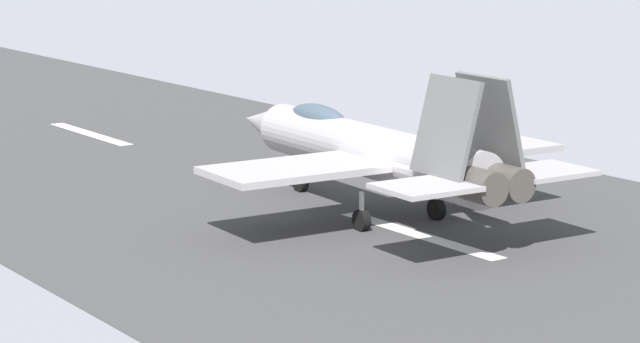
% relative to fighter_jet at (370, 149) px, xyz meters
% --- Properties ---
extents(ground_plane, '(400.00, 400.00, 0.00)m').
position_rel_fighter_jet_xyz_m(ground_plane, '(-2.41, 0.49, -2.43)').
color(ground_plane, gray).
extents(runway_strip, '(240.00, 26.00, 0.02)m').
position_rel_fighter_jet_xyz_m(runway_strip, '(-2.43, 0.49, -2.42)').
color(runway_strip, '#3E3E3E').
rests_on(runway_strip, ground).
extents(fighter_jet, '(17.19, 13.62, 5.62)m').
position_rel_fighter_jet_xyz_m(fighter_jet, '(0.00, 0.00, 0.00)').
color(fighter_jet, '#A5A0A4').
rests_on(fighter_jet, ground).
extents(crew_person, '(0.40, 0.67, 1.72)m').
position_rel_fighter_jet_xyz_m(crew_person, '(13.96, -7.28, -1.57)').
color(crew_person, '#1E2338').
rests_on(crew_person, ground).
extents(marker_cone_mid, '(0.44, 0.44, 0.55)m').
position_rel_fighter_jet_xyz_m(marker_cone_mid, '(8.14, -12.97, -2.15)').
color(marker_cone_mid, orange).
rests_on(marker_cone_mid, ground).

